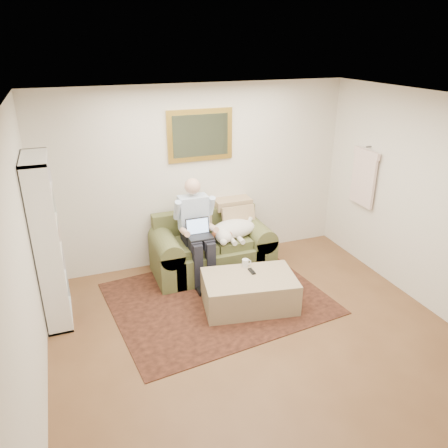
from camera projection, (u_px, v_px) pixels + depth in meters
room_shell at (262, 234)px, 4.46m from camera, size 4.51×5.00×2.61m
rug at (218, 298)px, 5.72m from camera, size 2.87×2.40×0.01m
sofa at (212, 252)px, 6.32m from camera, size 1.69×0.86×1.01m
seated_man at (198, 232)px, 5.94m from camera, size 0.56×0.79×1.42m
laptop at (199, 232)px, 5.87m from camera, size 0.33×0.26×0.24m
sleeping_dog at (234, 229)px, 6.20m from camera, size 0.70×0.44×0.26m
ottoman at (249, 291)px, 5.49m from camera, size 1.25×0.91×0.41m
coffee_mug at (245, 263)px, 5.65m from camera, size 0.08×0.08×0.10m
tv_remote at (252, 271)px, 5.52m from camera, size 0.05×0.15×0.02m
bookshelf at (47, 242)px, 4.97m from camera, size 0.28×0.80×2.00m
wall_mirror at (200, 135)px, 6.06m from camera, size 0.94×0.04×0.72m
hanging_shirt at (364, 175)px, 6.22m from camera, size 0.06×0.52×0.90m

